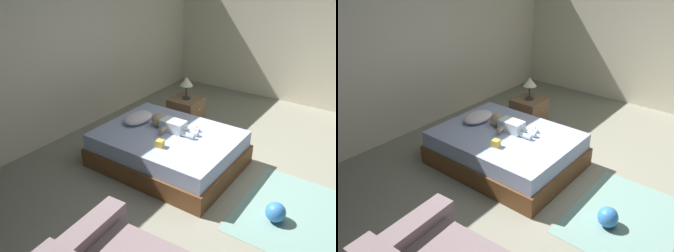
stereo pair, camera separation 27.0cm
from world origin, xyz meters
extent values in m
plane|color=gray|center=(0.00, 0.00, 0.00)|extent=(8.00, 8.00, 0.00)
cube|color=beige|center=(0.00, 3.00, 1.38)|extent=(8.00, 0.12, 2.77)
cube|color=brown|center=(-0.15, 1.18, 0.13)|extent=(1.37, 1.79, 0.25)
cube|color=#A7B2D8|center=(-0.15, 1.18, 0.36)|extent=(1.32, 1.72, 0.21)
ellipsoid|color=silver|center=(-0.11, 1.70, 0.52)|extent=(0.46, 0.30, 0.12)
cube|color=white|center=(-0.06, 1.16, 0.53)|extent=(0.19, 0.32, 0.15)
sphere|color=tan|center=(-0.06, 1.40, 0.55)|extent=(0.18, 0.18, 0.18)
cylinder|color=tan|center=(-0.22, 1.21, 0.53)|extent=(0.15, 0.09, 0.06)
cylinder|color=tan|center=(0.09, 1.21, 0.53)|extent=(0.14, 0.06, 0.06)
cylinder|color=white|center=(-0.11, 0.92, 0.49)|extent=(0.06, 0.19, 0.06)
cylinder|color=white|center=(-0.02, 0.92, 0.49)|extent=(0.06, 0.19, 0.06)
cube|color=blue|center=(0.13, 1.22, 0.47)|extent=(0.06, 0.12, 0.01)
cube|color=white|center=(0.16, 1.28, 0.48)|extent=(0.02, 0.03, 0.01)
cube|color=gray|center=(-2.03, 0.73, 0.25)|extent=(0.94, 0.26, 0.50)
cube|color=brown|center=(0.97, 1.62, 0.23)|extent=(0.46, 0.46, 0.47)
sphere|color=tan|center=(0.97, 1.37, 0.34)|extent=(0.03, 0.03, 0.03)
cylinder|color=#333338|center=(0.97, 1.62, 0.48)|extent=(0.14, 0.14, 0.02)
cylinder|color=#333338|center=(0.97, 1.62, 0.59)|extent=(0.02, 0.02, 0.20)
cone|color=beige|center=(0.97, 1.62, 0.75)|extent=(0.21, 0.21, 0.13)
cube|color=#78A195|center=(-0.19, -0.48, 0.00)|extent=(1.40, 1.06, 0.01)
sphere|color=#3983DC|center=(-0.43, -0.37, 0.11)|extent=(0.21, 0.21, 0.21)
cube|color=yellow|center=(-0.50, 1.06, 0.50)|extent=(0.10, 0.10, 0.09)
cylinder|color=white|center=(0.12, 0.92, 0.48)|extent=(0.08, 0.12, 0.04)
cone|color=#F3BC6E|center=(0.12, 0.92, 0.52)|extent=(0.03, 0.03, 0.02)
camera|label=1|loc=(-3.38, -1.08, 2.50)|focal=37.11mm
camera|label=2|loc=(-3.22, -1.29, 2.50)|focal=37.11mm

